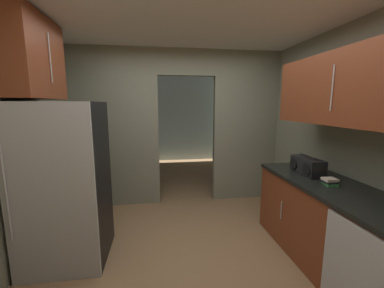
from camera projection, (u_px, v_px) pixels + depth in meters
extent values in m
plane|color=#93704C|center=(193.00, 263.00, 2.59)|extent=(20.00, 20.00, 0.00)
cube|color=silver|center=(186.00, 21.00, 2.67)|extent=(3.91, 7.46, 0.06)
cube|color=gray|center=(114.00, 129.00, 3.91)|extent=(1.44, 0.12, 2.57)
cube|color=gray|center=(245.00, 127.00, 4.24)|extent=(1.12, 0.12, 2.57)
cube|color=gray|center=(186.00, 62.00, 3.91)|extent=(0.95, 0.12, 0.42)
cube|color=gray|center=(168.00, 118.00, 7.18)|extent=(3.51, 0.10, 2.57)
cube|color=gray|center=(95.00, 122.00, 5.37)|extent=(0.10, 3.19, 2.57)
cube|color=gray|center=(241.00, 121.00, 5.87)|extent=(0.10, 3.19, 2.57)
cube|color=black|center=(65.00, 183.00, 2.56)|extent=(0.80, 0.73, 1.71)
cube|color=#B7BABC|center=(50.00, 197.00, 2.19)|extent=(0.80, 0.03, 1.71)
cylinder|color=#B7BABC|center=(6.00, 191.00, 2.09)|extent=(0.02, 0.02, 0.94)
cube|color=brown|center=(335.00, 231.00, 2.42)|extent=(0.65, 2.06, 0.84)
cube|color=black|center=(340.00, 190.00, 2.35)|extent=(0.69, 2.06, 0.04)
cylinder|color=#B7BABC|center=(339.00, 259.00, 1.93)|extent=(0.01, 0.01, 0.22)
cylinder|color=#B7BABC|center=(281.00, 210.00, 2.81)|extent=(0.01, 0.01, 0.22)
cube|color=#B7BABC|center=(350.00, 276.00, 1.81)|extent=(0.02, 0.56, 0.82)
cube|color=brown|center=(350.00, 88.00, 2.19)|extent=(0.34, 1.85, 0.68)
cylinder|color=#B7BABC|center=(332.00, 88.00, 2.17)|extent=(0.01, 0.01, 0.41)
cube|color=brown|center=(30.00, 58.00, 2.39)|extent=(0.34, 0.88, 0.81)
cylinder|color=#B7BABC|center=(50.00, 58.00, 2.42)|extent=(0.01, 0.01, 0.49)
cube|color=black|center=(307.00, 166.00, 2.80)|extent=(0.19, 0.43, 0.19)
cylinder|color=#262626|center=(308.00, 156.00, 2.78)|extent=(0.02, 0.30, 0.02)
cylinder|color=black|center=(306.00, 169.00, 2.66)|extent=(0.01, 0.13, 0.13)
cylinder|color=black|center=(293.00, 164.00, 2.91)|extent=(0.01, 0.13, 0.13)
cube|color=#388C47|center=(330.00, 184.00, 2.42)|extent=(0.13, 0.15, 0.03)
cube|color=black|center=(329.00, 182.00, 2.42)|extent=(0.13, 0.13, 0.02)
cube|color=beige|center=(330.00, 179.00, 2.42)|extent=(0.13, 0.11, 0.02)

